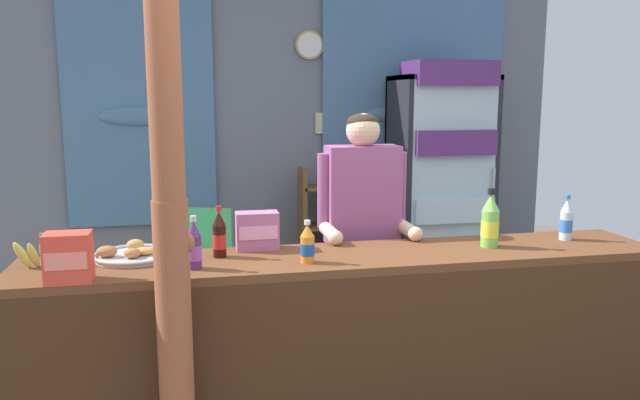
{
  "coord_description": "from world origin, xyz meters",
  "views": [
    {
      "loc": [
        -0.82,
        -2.34,
        1.7
      ],
      "look_at": [
        -0.15,
        0.86,
        1.15
      ],
      "focal_mm": 34.62,
      "sensor_mm": 36.0,
      "label": 1
    }
  ],
  "objects_px": {
    "shopkeeper": "(362,219)",
    "pastry_tray": "(132,254)",
    "plastic_lawn_chair": "(201,258)",
    "snack_box_crackers": "(68,257)",
    "soda_bottle_cola": "(219,235)",
    "snack_box_wafer": "(257,231)",
    "drink_fridge": "(441,170)",
    "timber_post": "(170,214)",
    "stall_counter": "(355,333)",
    "soda_bottle_water": "(566,221)",
    "banana_bunch": "(43,254)",
    "bottle_shelf_rack": "(328,230)",
    "soda_bottle_orange_soda": "(307,245)",
    "soda_bottle_grape_soda": "(194,247)",
    "soda_bottle_lime_soda": "(490,222)"
  },
  "relations": [
    {
      "from": "stall_counter",
      "to": "soda_bottle_grape_soda",
      "type": "xyz_separation_m",
      "value": [
        -0.75,
        0.0,
        0.47
      ]
    },
    {
      "from": "shopkeeper",
      "to": "pastry_tray",
      "type": "distance_m",
      "value": 1.28
    },
    {
      "from": "soda_bottle_water",
      "to": "soda_bottle_grape_soda",
      "type": "distance_m",
      "value": 1.98
    },
    {
      "from": "snack_box_crackers",
      "to": "timber_post",
      "type": "bearing_deg",
      "value": -24.61
    },
    {
      "from": "soda_bottle_orange_soda",
      "to": "soda_bottle_water",
      "type": "bearing_deg",
      "value": 6.83
    },
    {
      "from": "drink_fridge",
      "to": "snack_box_wafer",
      "type": "relative_size",
      "value": 9.32
    },
    {
      "from": "soda_bottle_orange_soda",
      "to": "banana_bunch",
      "type": "bearing_deg",
      "value": 171.5
    },
    {
      "from": "shopkeeper",
      "to": "pastry_tray",
      "type": "xyz_separation_m",
      "value": [
        -1.23,
        -0.33,
        -0.06
      ]
    },
    {
      "from": "soda_bottle_orange_soda",
      "to": "banana_bunch",
      "type": "height_order",
      "value": "soda_bottle_orange_soda"
    },
    {
      "from": "timber_post",
      "to": "snack_box_wafer",
      "type": "relative_size",
      "value": 12.22
    },
    {
      "from": "soda_bottle_lime_soda",
      "to": "banana_bunch",
      "type": "distance_m",
      "value": 2.17
    },
    {
      "from": "soda_bottle_grape_soda",
      "to": "soda_bottle_orange_soda",
      "type": "xyz_separation_m",
      "value": [
        0.52,
        0.0,
        -0.02
      ]
    },
    {
      "from": "shopkeeper",
      "to": "soda_bottle_orange_soda",
      "type": "distance_m",
      "value": 0.71
    },
    {
      "from": "drink_fridge",
      "to": "soda_bottle_orange_soda",
      "type": "height_order",
      "value": "drink_fridge"
    },
    {
      "from": "plastic_lawn_chair",
      "to": "soda_bottle_cola",
      "type": "distance_m",
      "value": 1.78
    },
    {
      "from": "pastry_tray",
      "to": "plastic_lawn_chair",
      "type": "bearing_deg",
      "value": 78.32
    },
    {
      "from": "stall_counter",
      "to": "soda_bottle_cola",
      "type": "height_order",
      "value": "soda_bottle_cola"
    },
    {
      "from": "stall_counter",
      "to": "soda_bottle_orange_soda",
      "type": "bearing_deg",
      "value": 178.83
    },
    {
      "from": "soda_bottle_cola",
      "to": "snack_box_wafer",
      "type": "relative_size",
      "value": 1.17
    },
    {
      "from": "stall_counter",
      "to": "drink_fridge",
      "type": "bearing_deg",
      "value": 58.12
    },
    {
      "from": "stall_counter",
      "to": "soda_bottle_water",
      "type": "distance_m",
      "value": 1.32
    },
    {
      "from": "plastic_lawn_chair",
      "to": "stall_counter",
      "type": "bearing_deg",
      "value": -69.57
    },
    {
      "from": "plastic_lawn_chair",
      "to": "bottle_shelf_rack",
      "type": "bearing_deg",
      "value": 20.81
    },
    {
      "from": "stall_counter",
      "to": "soda_bottle_grape_soda",
      "type": "height_order",
      "value": "soda_bottle_grape_soda"
    },
    {
      "from": "stall_counter",
      "to": "snack_box_crackers",
      "type": "distance_m",
      "value": 1.35
    },
    {
      "from": "soda_bottle_grape_soda",
      "to": "pastry_tray",
      "type": "distance_m",
      "value": 0.39
    },
    {
      "from": "snack_box_crackers",
      "to": "drink_fridge",
      "type": "bearing_deg",
      "value": 40.43
    },
    {
      "from": "snack_box_crackers",
      "to": "pastry_tray",
      "type": "relative_size",
      "value": 0.55
    },
    {
      "from": "plastic_lawn_chair",
      "to": "snack_box_wafer",
      "type": "height_order",
      "value": "snack_box_wafer"
    },
    {
      "from": "drink_fridge",
      "to": "plastic_lawn_chair",
      "type": "relative_size",
      "value": 2.31
    },
    {
      "from": "plastic_lawn_chair",
      "to": "snack_box_crackers",
      "type": "relative_size",
      "value": 4.12
    },
    {
      "from": "bottle_shelf_rack",
      "to": "snack_box_wafer",
      "type": "distance_m",
      "value": 2.18
    },
    {
      "from": "soda_bottle_lime_soda",
      "to": "soda_bottle_water",
      "type": "relative_size",
      "value": 1.23
    },
    {
      "from": "soda_bottle_lime_soda",
      "to": "shopkeeper",
      "type": "bearing_deg",
      "value": 139.9
    },
    {
      "from": "snack_box_crackers",
      "to": "banana_bunch",
      "type": "height_order",
      "value": "snack_box_crackers"
    },
    {
      "from": "bottle_shelf_rack",
      "to": "stall_counter",
      "type": "bearing_deg",
      "value": -99.21
    },
    {
      "from": "soda_bottle_lime_soda",
      "to": "banana_bunch",
      "type": "relative_size",
      "value": 1.09
    },
    {
      "from": "soda_bottle_orange_soda",
      "to": "snack_box_wafer",
      "type": "relative_size",
      "value": 0.94
    },
    {
      "from": "banana_bunch",
      "to": "shopkeeper",
      "type": "bearing_deg",
      "value": 13.78
    },
    {
      "from": "shopkeeper",
      "to": "soda_bottle_cola",
      "type": "xyz_separation_m",
      "value": [
        -0.82,
        -0.39,
        0.03
      ]
    },
    {
      "from": "snack_box_wafer",
      "to": "soda_bottle_grape_soda",
      "type": "bearing_deg",
      "value": -135.5
    },
    {
      "from": "timber_post",
      "to": "drink_fridge",
      "type": "bearing_deg",
      "value": 48.03
    },
    {
      "from": "soda_bottle_cola",
      "to": "snack_box_wafer",
      "type": "bearing_deg",
      "value": 31.86
    },
    {
      "from": "soda_bottle_cola",
      "to": "soda_bottle_orange_soda",
      "type": "relative_size",
      "value": 1.24
    },
    {
      "from": "timber_post",
      "to": "plastic_lawn_chair",
      "type": "height_order",
      "value": "timber_post"
    },
    {
      "from": "stall_counter",
      "to": "soda_bottle_lime_soda",
      "type": "height_order",
      "value": "soda_bottle_lime_soda"
    },
    {
      "from": "snack_box_crackers",
      "to": "soda_bottle_cola",
      "type": "bearing_deg",
      "value": 23.86
    },
    {
      "from": "bottle_shelf_rack",
      "to": "soda_bottle_orange_soda",
      "type": "relative_size",
      "value": 5.57
    },
    {
      "from": "plastic_lawn_chair",
      "to": "soda_bottle_water",
      "type": "xyz_separation_m",
      "value": [
        1.92,
        -1.7,
        0.55
      ]
    },
    {
      "from": "shopkeeper",
      "to": "soda_bottle_cola",
      "type": "relative_size",
      "value": 6.45
    }
  ]
}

